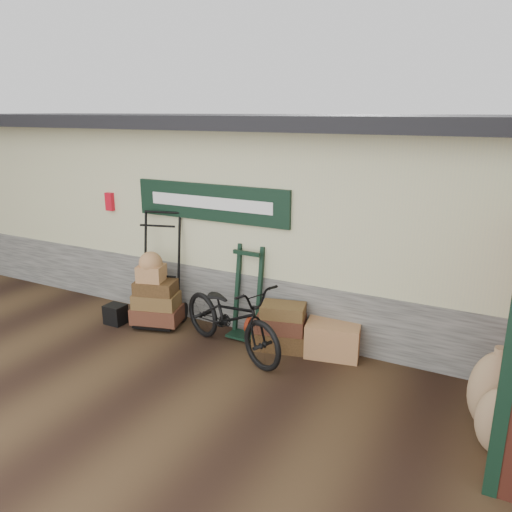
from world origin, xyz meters
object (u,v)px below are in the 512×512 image
(porter_trolley, at_px, (160,268))
(bicycle, at_px, (231,312))
(wicker_hamper, at_px, (333,339))
(green_barrow, at_px, (247,292))
(black_trunk, at_px, (116,314))
(suitcase_stack, at_px, (281,326))

(porter_trolley, distance_m, bicycle, 1.60)
(wicker_hamper, height_order, bicycle, bicycle)
(porter_trolley, distance_m, wicker_hamper, 2.90)
(green_barrow, xyz_separation_m, wicker_hamper, (1.36, -0.02, -0.45))
(green_barrow, bearing_deg, wicker_hamper, 0.97)
(black_trunk, height_order, bicycle, bicycle)
(wicker_hamper, xyz_separation_m, bicycle, (-1.30, -0.56, 0.35))
(green_barrow, height_order, bicycle, green_barrow)
(porter_trolley, bearing_deg, wicker_hamper, -12.57)
(green_barrow, distance_m, bicycle, 0.59)
(porter_trolley, relative_size, suitcase_stack, 2.38)
(porter_trolley, height_order, bicycle, porter_trolley)
(green_barrow, bearing_deg, black_trunk, -161.72)
(bicycle, bearing_deg, wicker_hamper, -45.52)
(green_barrow, xyz_separation_m, black_trunk, (-2.05, -0.60, -0.53))
(wicker_hamper, bearing_deg, porter_trolley, -176.61)
(wicker_hamper, xyz_separation_m, black_trunk, (-3.42, -0.58, -0.08))
(suitcase_stack, bearing_deg, porter_trolley, -178.62)
(porter_trolley, relative_size, black_trunk, 5.83)
(green_barrow, relative_size, bicycle, 0.67)
(porter_trolley, height_order, wicker_hamper, porter_trolley)
(black_trunk, bearing_deg, wicker_hamper, 9.64)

